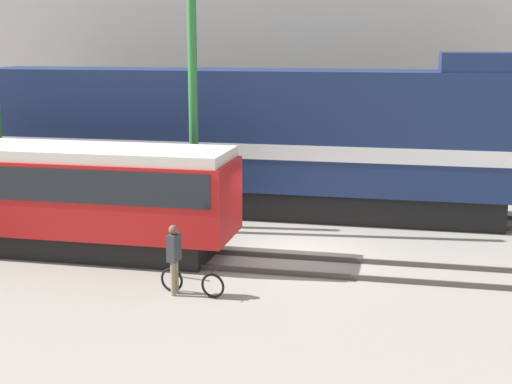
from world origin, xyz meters
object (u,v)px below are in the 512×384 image
freight_locomotive (249,139)px  streetcar (44,191)px  bicycle (192,283)px  person (174,253)px  utility_pole_center (193,105)px

freight_locomotive → streetcar: 7.61m
bicycle → person: 0.85m
person → utility_pole_center: 6.54m
bicycle → utility_pole_center: (-1.65, 5.61, 3.73)m
freight_locomotive → streetcar: freight_locomotive is taller
freight_locomotive → bicycle: (0.56, -8.60, -2.31)m
bicycle → utility_pole_center: size_ratio=0.21×
freight_locomotive → utility_pole_center: size_ratio=2.34×
person → utility_pole_center: bearing=102.3°
streetcar → person: 5.54m
freight_locomotive → utility_pole_center: utility_pole_center is taller
freight_locomotive → streetcar: bearing=-127.8°
streetcar → person: streetcar is taller
bicycle → utility_pole_center: utility_pole_center is taller
freight_locomotive → bicycle: 8.92m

